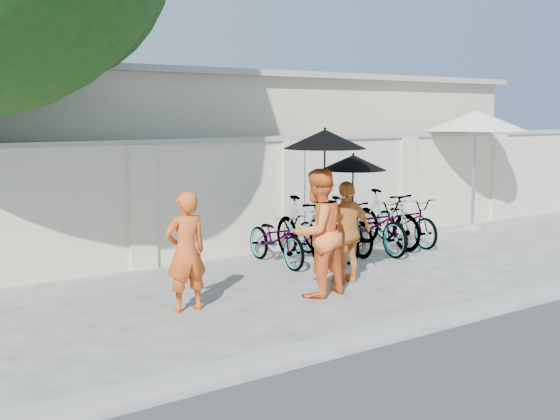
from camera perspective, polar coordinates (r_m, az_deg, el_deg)
ground at (r=9.54m, az=2.32°, el=-7.28°), size 80.00×80.00×0.00m
kerb at (r=8.31m, az=9.65°, el=-9.27°), size 40.00×0.16×0.12m
compound_wall at (r=12.49m, az=-3.09°, el=0.99°), size 20.00×0.30×2.00m
building_behind at (r=16.21m, az=-7.40°, el=4.63°), size 14.00×6.00×3.20m
monk_left at (r=8.92m, az=-7.66°, el=-3.37°), size 0.57×0.39×1.53m
monk_center at (r=9.57m, az=3.07°, el=-1.86°), size 0.94×0.79×1.76m
parasol_center at (r=9.41m, az=3.67°, el=5.77°), size 1.12×1.12×1.29m
monk_right at (r=10.36m, az=5.51°, el=-1.81°), size 0.90×0.40×1.51m
parasol_right at (r=10.19m, az=5.97°, el=3.86°), size 0.97×0.97×1.04m
patio_umbrella at (r=15.69m, az=15.66°, el=6.92°), size 2.23×2.23×2.57m
bike_0 at (r=11.59m, az=-0.30°, el=-2.34°), size 0.69×1.71×0.88m
bike_1 at (r=11.80m, az=1.97°, el=-1.61°), size 0.70×1.88×1.10m
bike_2 at (r=12.13m, az=3.87°, el=-1.88°), size 0.61×1.70×0.89m
bike_3 at (r=12.54m, az=5.28°, el=-1.29°), size 0.65×1.73×1.01m
bike_4 at (r=12.74m, az=7.58°, el=-1.21°), size 0.84×1.96×1.00m
bike_5 at (r=13.22m, az=8.62°, el=-0.72°), size 0.56×1.81×1.08m
bike_6 at (r=13.58m, az=10.16°, el=-0.87°), size 0.75×1.80×0.92m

